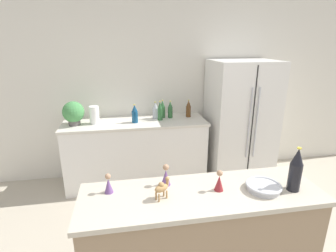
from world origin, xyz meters
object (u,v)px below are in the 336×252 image
back_bottle_1 (163,109)px  camel_figurine (162,187)px  back_bottle_0 (135,114)px  back_bottle_3 (188,109)px  potted_plant (73,113)px  wine_bottle (296,170)px  back_bottle_4 (160,111)px  wise_man_figurine_crimson (219,182)px  wise_man_figurine_purple (108,184)px  paper_towel_roll (94,115)px  fruit_bowl (263,187)px  back_bottle_2 (170,110)px  back_bottle_5 (155,111)px  wise_man_figurine_blue (166,176)px  refrigerator (240,121)px

back_bottle_1 → camel_figurine: 2.02m
back_bottle_0 → back_bottle_3: same height
potted_plant → camel_figurine: 2.04m
wine_bottle → back_bottle_4: bearing=108.9°
wise_man_figurine_crimson → wise_man_figurine_purple: wise_man_figurine_crimson is taller
paper_towel_roll → back_bottle_3: back_bottle_3 is taller
back_bottle_3 → fruit_bowl: 1.99m
back_bottle_3 → back_bottle_1: bearing=177.3°
back_bottle_2 → wise_man_figurine_crimson: size_ratio=1.55×
back_bottle_5 → camel_figurine: back_bottle_5 is taller
wise_man_figurine_blue → wise_man_figurine_purple: bearing=-175.3°
back_bottle_0 → camel_figurine: (0.08, -1.83, -0.01)m
back_bottle_5 → refrigerator: bearing=-6.9°
back_bottle_2 → wise_man_figurine_crimson: back_bottle_2 is taller
paper_towel_roll → wise_man_figurine_blue: bearing=-69.0°
back_bottle_3 → wise_man_figurine_purple: bearing=-119.3°
back_bottle_0 → wine_bottle: (1.00, -1.88, 0.06)m
back_bottle_3 → camel_figurine: size_ratio=1.66×
back_bottle_0 → wise_man_figurine_crimson: size_ratio=1.58×
camel_figurine → wise_man_figurine_crimson: 0.41m
back_bottle_4 → wise_man_figurine_crimson: (0.15, -1.85, -0.04)m
paper_towel_roll → back_bottle_0: back_bottle_0 is taller
wine_bottle → fruit_bowl: 0.25m
potted_plant → fruit_bowl: 2.44m
back_bottle_1 → potted_plant: bearing=-173.2°
back_bottle_2 → wise_man_figurine_crimson: 1.94m
back_bottle_4 → fruit_bowl: back_bottle_4 is taller
back_bottle_0 → back_bottle_3: 0.77m
paper_towel_roll → wine_bottle: 2.45m
paper_towel_roll → wise_man_figurine_blue: size_ratio=1.42×
wine_bottle → paper_towel_roll: bearing=128.4°
back_bottle_0 → back_bottle_3: size_ratio=1.00×
back_bottle_0 → fruit_bowl: (0.80, -1.85, -0.07)m
back_bottle_0 → fruit_bowl: back_bottle_0 is taller
back_bottle_1 → back_bottle_2: bearing=-8.6°
back_bottle_3 → back_bottle_5: 0.47m
back_bottle_2 → wise_man_figurine_purple: size_ratio=1.66×
wine_bottle → wise_man_figurine_crimson: 0.53m
back_bottle_4 → wine_bottle: (0.66, -1.94, 0.05)m
back_bottle_1 → back_bottle_5: 0.11m
refrigerator → wise_man_figurine_blue: (-1.34, -1.65, 0.15)m
paper_towel_roll → camel_figurine: paper_towel_roll is taller
paper_towel_roll → wise_man_figurine_purple: bearing=-82.0°
paper_towel_roll → back_bottle_2: (1.01, 0.11, -0.00)m
refrigerator → back_bottle_1: refrigerator is taller
back_bottle_4 → wine_bottle: size_ratio=0.81×
wise_man_figurine_crimson → paper_towel_roll: bearing=118.7°
back_bottle_3 → camel_figurine: 2.09m
back_bottle_1 → wine_bottle: bearing=-73.3°
back_bottle_3 → paper_towel_roll: bearing=-175.2°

